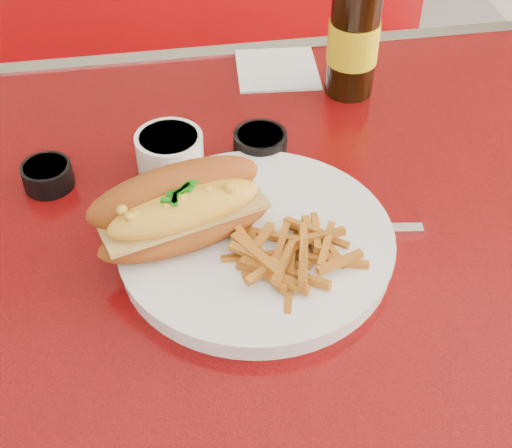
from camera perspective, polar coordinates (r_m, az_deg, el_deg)
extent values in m
cube|color=red|center=(0.83, -1.64, -1.29)|extent=(1.20, 0.80, 0.04)
cube|color=silver|center=(1.15, -4.61, 12.60)|extent=(1.22, 0.03, 0.04)
cylinder|color=silver|center=(1.13, -1.25, -15.21)|extent=(0.09, 0.09, 0.72)
cube|color=#A70B0F|center=(1.76, -5.00, 4.01)|extent=(1.20, 0.50, 0.45)
cylinder|color=white|center=(0.78, 0.00, -1.61)|extent=(0.31, 0.31, 0.02)
cylinder|color=white|center=(0.77, 0.00, -1.00)|extent=(0.32, 0.32, 0.00)
ellipsoid|color=#A44F1A|center=(0.76, -5.60, -0.28)|extent=(0.21, 0.12, 0.04)
cube|color=tan|center=(0.75, -5.68, 0.60)|extent=(0.18, 0.10, 0.01)
ellipsoid|color=yellow|center=(0.74, -5.73, 1.21)|extent=(0.18, 0.10, 0.04)
ellipsoid|color=#A44F1A|center=(0.76, -6.49, 2.56)|extent=(0.21, 0.12, 0.08)
cube|color=silver|center=(0.76, -4.25, -2.17)|extent=(0.04, 0.12, 0.00)
cube|color=silver|center=(0.81, -5.97, 1.09)|extent=(0.02, 0.03, 0.00)
cylinder|color=white|center=(0.89, -6.91, 5.76)|extent=(0.09, 0.09, 0.05)
cylinder|color=black|center=(0.88, -7.02, 6.82)|extent=(0.08, 0.08, 0.01)
cylinder|color=black|center=(0.90, -16.33, 3.73)|extent=(0.07, 0.07, 0.03)
cylinder|color=#E87C54|center=(0.89, -16.48, 4.33)|extent=(0.06, 0.06, 0.01)
cylinder|color=black|center=(0.91, 0.35, 6.35)|extent=(0.08, 0.08, 0.03)
cylinder|color=#E87C54|center=(0.90, 0.35, 7.05)|extent=(0.07, 0.07, 0.01)
cylinder|color=black|center=(1.01, 7.83, 14.66)|extent=(0.08, 0.08, 0.17)
cylinder|color=yellow|center=(1.01, 7.78, 14.26)|extent=(0.08, 0.08, 0.06)
cube|color=silver|center=(0.81, 3.50, -0.59)|extent=(0.13, 0.04, 0.00)
cube|color=silver|center=(0.82, 10.65, -0.41)|extent=(0.08, 0.03, 0.01)
cube|color=white|center=(1.09, 1.70, 12.26)|extent=(0.13, 0.13, 0.00)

